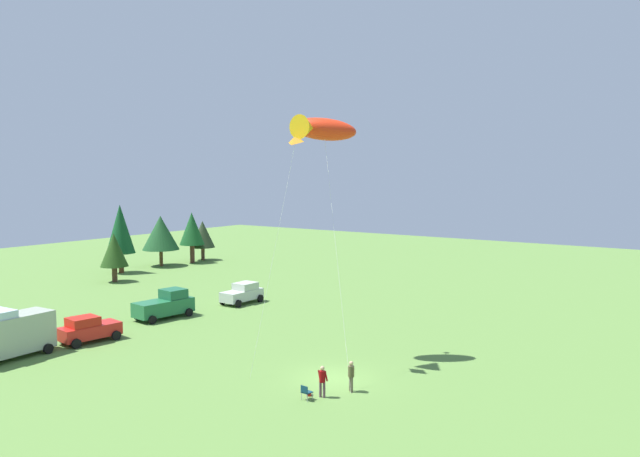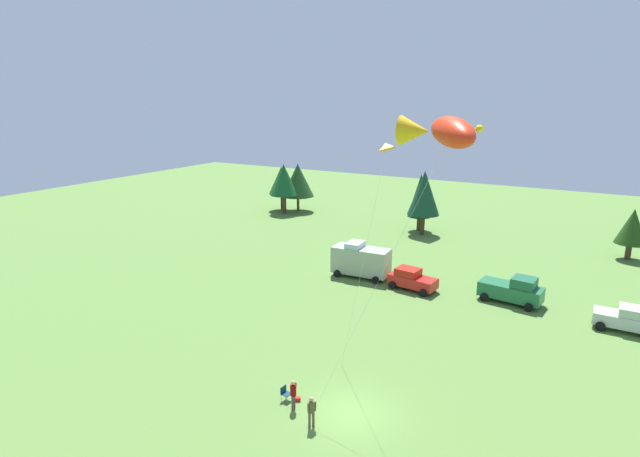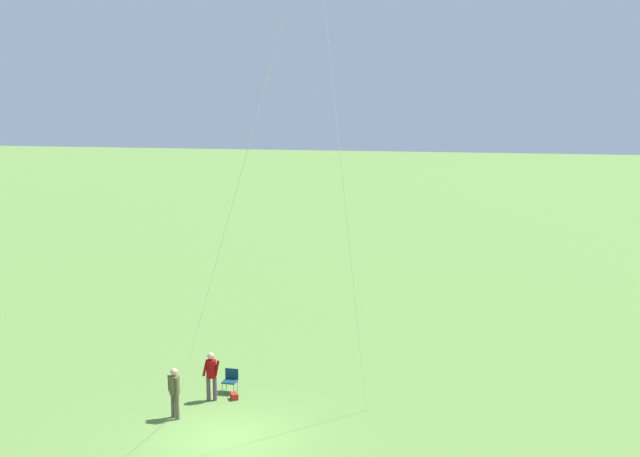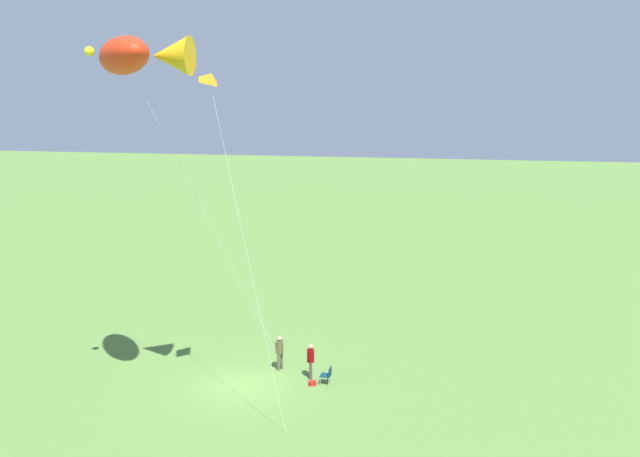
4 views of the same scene
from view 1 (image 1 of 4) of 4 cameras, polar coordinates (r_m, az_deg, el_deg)
name	(u,v)px [view 1 (image 1 of 4)]	position (r m, az deg, el deg)	size (l,w,h in m)	color
ground_plane	(333,378)	(38.00, 1.21, -13.54)	(160.00, 160.00, 0.00)	#547B37
person_kite_flyer	(351,374)	(35.58, 2.87, -13.13)	(0.47, 0.50, 1.74)	brown
folding_chair	(306,391)	(34.47, -1.30, -14.67)	(0.53, 0.53, 0.82)	#0E3243
person_spectator	(322,379)	(34.71, 0.22, -13.59)	(0.40, 0.61, 1.74)	#563A45
backpack_on_grass	(309,394)	(35.26, -1.01, -14.86)	(0.32, 0.22, 0.22)	#AD1D15
van_motorhome_grey	(9,334)	(46.15, -26.53, -8.61)	(5.51, 2.85, 3.34)	#9BA58F
car_red_sedan	(88,329)	(48.41, -20.42, -8.61)	(4.41, 2.70, 1.89)	red
truck_green_flatbed	(165,305)	(54.38, -13.96, -6.79)	(5.20, 2.89, 2.34)	#20653C
car_silver_compact	(243,293)	(59.10, -7.09, -5.88)	(4.23, 2.25, 1.89)	#B7BEB8
kite_large_fish	(320,129)	(40.53, -0.04, 9.10)	(7.12, 7.67, 15.90)	red
kite_delta_orange	(294,141)	(37.98, -2.39, 8.01)	(3.44, 1.73, 14.44)	orange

